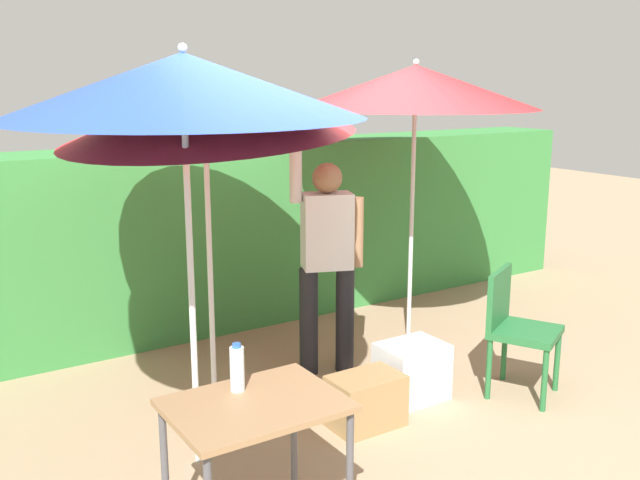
# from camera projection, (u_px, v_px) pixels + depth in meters

# --- Properties ---
(ground_plane) EXTENTS (24.00, 24.00, 0.00)m
(ground_plane) POSITION_uv_depth(u_px,v_px,m) (343.00, 403.00, 4.91)
(ground_plane) COLOR #9E8466
(hedge_row) EXTENTS (8.00, 0.70, 1.62)m
(hedge_row) POSITION_uv_depth(u_px,v_px,m) (217.00, 236.00, 6.38)
(hedge_row) COLOR #38843D
(hedge_row) RESTS_ON ground_plane
(umbrella_rainbow) EXTENTS (1.90, 1.88, 2.26)m
(umbrella_rainbow) POSITION_uv_depth(u_px,v_px,m) (206.00, 111.00, 4.46)
(umbrella_rainbow) COLOR silver
(umbrella_rainbow) RESTS_ON ground_plane
(umbrella_orange) EXTENTS (1.99, 1.99, 2.34)m
(umbrella_orange) POSITION_uv_depth(u_px,v_px,m) (416.00, 87.00, 5.70)
(umbrella_orange) COLOR silver
(umbrella_orange) RESTS_ON ground_plane
(umbrella_yellow) EXTENTS (1.93, 1.93, 2.37)m
(umbrella_yellow) POSITION_uv_depth(u_px,v_px,m) (183.00, 86.00, 3.70)
(umbrella_yellow) COLOR silver
(umbrella_yellow) RESTS_ON ground_plane
(person_vendor) EXTENTS (0.55, 0.33, 1.88)m
(person_vendor) POSITION_uv_depth(u_px,v_px,m) (327.00, 253.00, 5.24)
(person_vendor) COLOR black
(person_vendor) RESTS_ON ground_plane
(chair_plastic) EXTENTS (0.59, 0.59, 0.89)m
(chair_plastic) POSITION_uv_depth(u_px,v_px,m) (516.00, 324.00, 4.97)
(chair_plastic) COLOR #236633
(chair_plastic) RESTS_ON ground_plane
(cooler_box) EXTENTS (0.45, 0.35, 0.40)m
(cooler_box) POSITION_uv_depth(u_px,v_px,m) (412.00, 371.00, 4.95)
(cooler_box) COLOR silver
(cooler_box) RESTS_ON ground_plane
(crate_cardboard) EXTENTS (0.46, 0.31, 0.34)m
(crate_cardboard) POSITION_uv_depth(u_px,v_px,m) (366.00, 401.00, 4.56)
(crate_cardboard) COLOR #9E7A4C
(crate_cardboard) RESTS_ON ground_plane
(folding_table) EXTENTS (0.80, 0.60, 0.72)m
(folding_table) POSITION_uv_depth(u_px,v_px,m) (255.00, 419.00, 3.33)
(folding_table) COLOR #4C4C51
(folding_table) RESTS_ON ground_plane
(bottle_water) EXTENTS (0.07, 0.07, 0.24)m
(bottle_water) POSITION_uv_depth(u_px,v_px,m) (237.00, 368.00, 3.41)
(bottle_water) COLOR silver
(bottle_water) RESTS_ON folding_table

